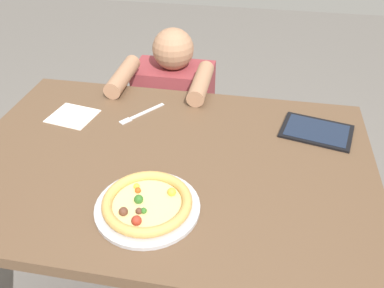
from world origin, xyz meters
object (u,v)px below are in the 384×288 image
(pizza_near, at_px, (148,204))
(tablet, at_px, (317,131))
(fork, at_px, (140,114))
(diner_seated, at_px, (175,124))

(pizza_near, relative_size, tablet, 1.08)
(pizza_near, height_order, fork, pizza_near)
(pizza_near, bearing_deg, diner_seated, 98.35)
(pizza_near, xyz_separation_m, tablet, (0.49, 0.47, -0.01))
(fork, xyz_separation_m, diner_seated, (0.03, 0.45, -0.33))
(fork, height_order, diner_seated, diner_seated)
(tablet, bearing_deg, diner_seated, 144.09)
(tablet, distance_m, diner_seated, 0.84)
(fork, height_order, tablet, tablet)
(fork, bearing_deg, diner_seated, 86.72)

